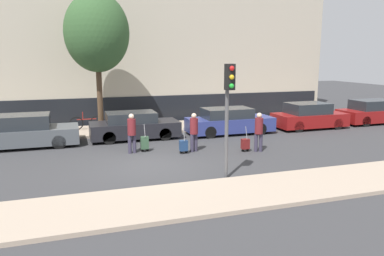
# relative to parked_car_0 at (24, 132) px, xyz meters

# --- Properties ---
(ground_plane) EXTENTS (80.00, 80.00, 0.00)m
(ground_plane) POSITION_rel_parked_car_0_xyz_m (4.66, -4.59, -0.67)
(ground_plane) COLOR #38383A
(sidewalk_near) EXTENTS (28.00, 2.50, 0.12)m
(sidewalk_near) POSITION_rel_parked_car_0_xyz_m (4.66, -8.34, -0.61)
(sidewalk_near) COLOR tan
(sidewalk_near) RESTS_ON ground_plane
(sidewalk_far) EXTENTS (28.00, 3.00, 0.12)m
(sidewalk_far) POSITION_rel_parked_car_0_xyz_m (4.66, 2.41, -0.61)
(sidewalk_far) COLOR tan
(sidewalk_far) RESTS_ON ground_plane
(building_facade) EXTENTS (28.00, 2.47, 13.78)m
(building_facade) POSITION_rel_parked_car_0_xyz_m (4.66, 5.82, 6.20)
(building_facade) COLOR #B7AD99
(building_facade) RESTS_ON ground_plane
(parked_car_0) EXTENTS (4.54, 1.82, 1.45)m
(parked_car_0) POSITION_rel_parked_car_0_xyz_m (0.00, 0.00, 0.00)
(parked_car_0) COLOR #4C5156
(parked_car_0) RESTS_ON ground_plane
(parked_car_1) EXTENTS (4.24, 1.73, 1.33)m
(parked_car_1) POSITION_rel_parked_car_0_xyz_m (4.90, 0.12, -0.04)
(parked_car_1) COLOR black
(parked_car_1) RESTS_ON ground_plane
(parked_car_2) EXTENTS (4.46, 1.71, 1.35)m
(parked_car_2) POSITION_rel_parked_car_0_xyz_m (9.81, -0.12, -0.04)
(parked_car_2) COLOR navy
(parked_car_2) RESTS_ON ground_plane
(parked_car_3) EXTENTS (4.01, 1.80, 1.43)m
(parked_car_3) POSITION_rel_parked_car_0_xyz_m (14.66, -0.13, -0.01)
(parked_car_3) COLOR maroon
(parked_car_3) RESTS_ON ground_plane
(parked_car_4) EXTENTS (4.40, 1.76, 1.41)m
(parked_car_4) POSITION_rel_parked_car_0_xyz_m (19.38, 0.07, -0.01)
(parked_car_4) COLOR maroon
(parked_car_4) RESTS_ON ground_plane
(pedestrian_left) EXTENTS (0.35, 0.34, 1.65)m
(pedestrian_left) POSITION_rel_parked_car_0_xyz_m (4.37, -2.57, 0.26)
(pedestrian_left) COLOR #383347
(pedestrian_left) RESTS_ON ground_plane
(trolley_left) EXTENTS (0.34, 0.29, 1.18)m
(trolley_left) POSITION_rel_parked_car_0_xyz_m (4.91, -2.48, -0.29)
(trolley_left) COLOR #335138
(trolley_left) RESTS_ON ground_plane
(pedestrian_center) EXTENTS (0.34, 0.34, 1.64)m
(pedestrian_center) POSITION_rel_parked_car_0_xyz_m (6.89, -3.11, 0.25)
(pedestrian_center) COLOR #383347
(pedestrian_center) RESTS_ON ground_plane
(trolley_center) EXTENTS (0.34, 0.29, 1.09)m
(trolley_center) POSITION_rel_parked_car_0_xyz_m (6.37, -3.30, -0.34)
(trolley_center) COLOR navy
(trolley_center) RESTS_ON ground_plane
(pedestrian_right) EXTENTS (0.34, 0.34, 1.65)m
(pedestrian_right) POSITION_rel_parked_car_0_xyz_m (9.46, -3.96, 0.26)
(pedestrian_right) COLOR #383347
(pedestrian_right) RESTS_ON ground_plane
(trolley_right) EXTENTS (0.34, 0.29, 1.08)m
(trolley_right) POSITION_rel_parked_car_0_xyz_m (8.94, -3.79, -0.34)
(trolley_right) COLOR maroon
(trolley_right) RESTS_ON ground_plane
(traffic_light) EXTENTS (0.28, 0.47, 3.72)m
(traffic_light) POSITION_rel_parked_car_0_xyz_m (6.74, -6.95, 1.98)
(traffic_light) COLOR #515154
(traffic_light) RESTS_ON ground_plane
(parked_bicycle) EXTENTS (1.77, 0.06, 0.96)m
(parked_bicycle) POSITION_rel_parked_car_0_xyz_m (2.80, 2.70, -0.18)
(parked_bicycle) COLOR black
(parked_bicycle) RESTS_ON sidewalk_far
(bare_tree_near_crossing) EXTENTS (3.18, 3.18, 6.94)m
(bare_tree_near_crossing) POSITION_rel_parked_car_0_xyz_m (3.48, 1.85, 4.42)
(bare_tree_near_crossing) COLOR #4C3826
(bare_tree_near_crossing) RESTS_ON sidewalk_far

